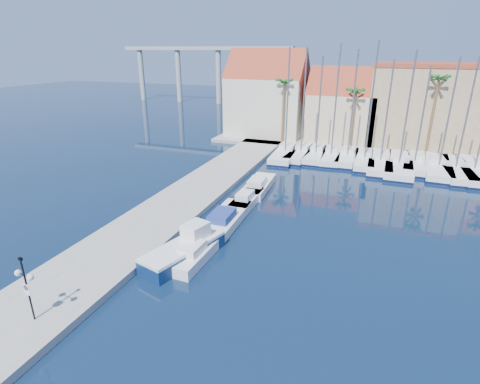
% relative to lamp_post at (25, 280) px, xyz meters
% --- Properties ---
extents(ground, '(260.00, 260.00, 0.00)m').
position_rel_lamp_post_xyz_m(ground, '(8.02, 1.64, -2.96)').
color(ground, '#081931').
rests_on(ground, ground).
extents(quay_west, '(6.00, 77.00, 0.50)m').
position_rel_lamp_post_xyz_m(quay_west, '(-0.98, 15.14, -2.71)').
color(quay_west, gray).
rests_on(quay_west, ground).
extents(shore_north, '(54.00, 16.00, 0.50)m').
position_rel_lamp_post_xyz_m(shore_north, '(18.02, 49.64, -2.71)').
color(shore_north, gray).
rests_on(shore_north, ground).
extents(lamp_post, '(1.27, 0.42, 3.75)m').
position_rel_lamp_post_xyz_m(lamp_post, '(0.00, 0.00, 0.00)').
color(lamp_post, black).
rests_on(lamp_post, quay_west).
extents(fishing_boat, '(3.86, 6.85, 2.28)m').
position_rel_lamp_post_xyz_m(fishing_boat, '(4.10, 9.00, -2.21)').
color(fishing_boat, '#0D254F').
rests_on(fishing_boat, ground).
extents(motorboat_west_0, '(1.96, 5.68, 1.40)m').
position_rel_lamp_post_xyz_m(motorboat_west_0, '(4.83, 9.18, -2.45)').
color(motorboat_west_0, white).
rests_on(motorboat_west_0, ground).
extents(motorboat_west_1, '(2.55, 7.47, 1.40)m').
position_rel_lamp_post_xyz_m(motorboat_west_1, '(4.57, 15.00, -2.45)').
color(motorboat_west_1, white).
rests_on(motorboat_west_1, ground).
extents(motorboat_west_2, '(1.82, 5.63, 1.40)m').
position_rel_lamp_post_xyz_m(motorboat_west_2, '(4.81, 19.76, -2.45)').
color(motorboat_west_2, white).
rests_on(motorboat_west_2, ground).
extents(motorboat_west_3, '(2.53, 6.96, 1.40)m').
position_rel_lamp_post_xyz_m(motorboat_west_3, '(4.66, 23.84, -2.45)').
color(motorboat_west_3, white).
rests_on(motorboat_west_3, ground).
extents(sailboat_0, '(3.27, 10.64, 14.03)m').
position_rel_lamp_post_xyz_m(sailboat_0, '(4.23, 37.38, -2.37)').
color(sailboat_0, white).
rests_on(sailboat_0, ground).
extents(sailboat_1, '(3.36, 9.82, 14.04)m').
position_rel_lamp_post_xyz_m(sailboat_1, '(6.26, 38.11, -2.35)').
color(sailboat_1, white).
rests_on(sailboat_1, ground).
extents(sailboat_2, '(2.40, 8.96, 13.05)m').
position_rel_lamp_post_xyz_m(sailboat_2, '(8.22, 38.15, -2.35)').
color(sailboat_2, white).
rests_on(sailboat_2, ground).
extents(sailboat_3, '(2.86, 8.77, 14.50)m').
position_rel_lamp_post_xyz_m(sailboat_3, '(10.21, 37.93, -2.32)').
color(sailboat_3, white).
rests_on(sailboat_3, ground).
extents(sailboat_4, '(2.65, 8.89, 13.83)m').
position_rel_lamp_post_xyz_m(sailboat_4, '(12.31, 38.22, -2.33)').
color(sailboat_4, white).
rests_on(sailboat_4, ground).
extents(sailboat_5, '(2.75, 9.24, 14.78)m').
position_rel_lamp_post_xyz_m(sailboat_5, '(14.43, 37.63, -2.33)').
color(sailboat_5, white).
rests_on(sailboat_5, ground).
extents(sailboat_6, '(3.04, 11.06, 12.73)m').
position_rel_lamp_post_xyz_m(sailboat_6, '(16.35, 37.31, -2.39)').
color(sailboat_6, white).
rests_on(sailboat_6, ground).
extents(sailboat_7, '(3.47, 12.12, 13.81)m').
position_rel_lamp_post_xyz_m(sailboat_7, '(18.53, 37.04, -2.39)').
color(sailboat_7, white).
rests_on(sailboat_7, ground).
extents(sailboat_8, '(3.14, 9.65, 12.13)m').
position_rel_lamp_post_xyz_m(sailboat_8, '(20.35, 38.34, -2.38)').
color(sailboat_8, white).
rests_on(sailboat_8, ground).
extents(sailboat_9, '(3.57, 11.30, 13.14)m').
position_rel_lamp_post_xyz_m(sailboat_9, '(22.95, 37.60, -2.39)').
color(sailboat_9, white).
rests_on(sailboat_9, ground).
extents(sailboat_10, '(3.84, 11.59, 13.17)m').
position_rel_lamp_post_xyz_m(sailboat_10, '(24.61, 37.44, -2.39)').
color(sailboat_10, white).
rests_on(sailboat_10, ground).
extents(sailboat_11, '(3.42, 11.89, 12.59)m').
position_rel_lamp_post_xyz_m(sailboat_11, '(26.57, 37.54, -2.40)').
color(sailboat_11, white).
rests_on(sailboat_11, ground).
extents(building_0, '(12.30, 9.00, 13.50)m').
position_rel_lamp_post_xyz_m(building_0, '(-1.98, 48.64, 3.56)').
color(building_0, beige).
rests_on(building_0, shore_north).
extents(building_1, '(10.30, 8.00, 11.00)m').
position_rel_lamp_post_xyz_m(building_1, '(10.02, 48.64, 2.33)').
color(building_1, beige).
rests_on(building_1, shore_north).
extents(building_2, '(14.20, 10.20, 11.50)m').
position_rel_lamp_post_xyz_m(building_2, '(21.02, 49.64, 3.30)').
color(building_2, tan).
rests_on(building_2, shore_north).
extents(palm_0, '(2.60, 2.60, 10.15)m').
position_rel_lamp_post_xyz_m(palm_0, '(2.02, 43.64, 6.12)').
color(palm_0, brown).
rests_on(palm_0, shore_north).
extents(palm_1, '(2.60, 2.60, 9.15)m').
position_rel_lamp_post_xyz_m(palm_1, '(12.02, 43.64, 5.17)').
color(palm_1, brown).
rests_on(palm_1, shore_north).
extents(palm_2, '(2.60, 2.60, 11.15)m').
position_rel_lamp_post_xyz_m(palm_2, '(22.02, 43.64, 7.05)').
color(palm_2, brown).
rests_on(palm_2, shore_north).
extents(viaduct, '(48.00, 2.20, 14.45)m').
position_rel_lamp_post_xyz_m(viaduct, '(-31.05, 83.64, 7.29)').
color(viaduct, '#9E9E99').
rests_on(viaduct, ground).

